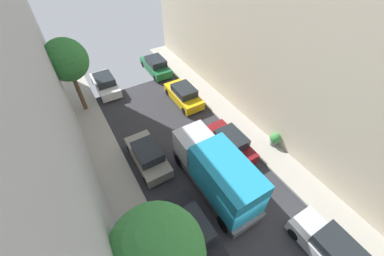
{
  "coord_description": "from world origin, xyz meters",
  "views": [
    {
      "loc": [
        -5.26,
        -3.23,
        13.06
      ],
      "look_at": [
        1.31,
        7.72,
        0.5
      ],
      "focal_mm": 22.02,
      "sensor_mm": 36.0,
      "label": 1
    }
  ],
  "objects_px": {
    "parked_car_left_1": "(192,230)",
    "parked_car_right_1": "(333,251)",
    "street_tree_0": "(66,60)",
    "potted_plant_2": "(275,139)",
    "parked_car_left_2": "(148,156)",
    "street_tree_2": "(156,254)",
    "delivery_truck": "(217,172)",
    "parked_car_right_2": "(230,143)",
    "parked_car_right_3": "(184,95)",
    "parked_car_right_4": "(156,66)",
    "parked_car_left_3": "(105,84)"
  },
  "relations": [
    {
      "from": "parked_car_left_2",
      "to": "delivery_truck",
      "type": "distance_m",
      "value": 4.97
    },
    {
      "from": "delivery_truck",
      "to": "parked_car_right_3",
      "type": "bearing_deg",
      "value": 72.78
    },
    {
      "from": "potted_plant_2",
      "to": "parked_car_left_1",
      "type": "bearing_deg",
      "value": -163.74
    },
    {
      "from": "parked_car_right_3",
      "to": "parked_car_right_4",
      "type": "height_order",
      "value": "same"
    },
    {
      "from": "parked_car_left_1",
      "to": "delivery_truck",
      "type": "distance_m",
      "value": 3.35
    },
    {
      "from": "parked_car_right_2",
      "to": "parked_car_right_4",
      "type": "distance_m",
      "value": 12.35
    },
    {
      "from": "parked_car_left_2",
      "to": "parked_car_right_3",
      "type": "relative_size",
      "value": 1.0
    },
    {
      "from": "parked_car_left_1",
      "to": "street_tree_2",
      "type": "xyz_separation_m",
      "value": [
        -2.23,
        -1.5,
        4.12
      ]
    },
    {
      "from": "delivery_truck",
      "to": "parked_car_right_2",
      "type": "bearing_deg",
      "value": 38.49
    },
    {
      "from": "parked_car_right_1",
      "to": "potted_plant_2",
      "type": "relative_size",
      "value": 3.96
    },
    {
      "from": "street_tree_0",
      "to": "delivery_truck",
      "type": "bearing_deg",
      "value": -67.23
    },
    {
      "from": "parked_car_left_2",
      "to": "street_tree_2",
      "type": "bearing_deg",
      "value": -107.14
    },
    {
      "from": "street_tree_2",
      "to": "parked_car_right_2",
      "type": "bearing_deg",
      "value": 34.93
    },
    {
      "from": "parked_car_left_1",
      "to": "parked_car_right_4",
      "type": "relative_size",
      "value": 1.0
    },
    {
      "from": "parked_car_left_1",
      "to": "parked_car_right_1",
      "type": "distance_m",
      "value": 6.98
    },
    {
      "from": "parked_car_left_1",
      "to": "parked_car_right_1",
      "type": "relative_size",
      "value": 1.0
    },
    {
      "from": "parked_car_left_1",
      "to": "street_tree_2",
      "type": "height_order",
      "value": "street_tree_2"
    },
    {
      "from": "parked_car_right_1",
      "to": "parked_car_right_2",
      "type": "bearing_deg",
      "value": 90.0
    },
    {
      "from": "parked_car_right_4",
      "to": "street_tree_0",
      "type": "distance_m",
      "value": 9.03
    },
    {
      "from": "parked_car_right_2",
      "to": "potted_plant_2",
      "type": "bearing_deg",
      "value": -24.71
    },
    {
      "from": "parked_car_left_3",
      "to": "parked_car_right_1",
      "type": "bearing_deg",
      "value": -74.91
    },
    {
      "from": "parked_car_right_3",
      "to": "street_tree_0",
      "type": "distance_m",
      "value": 9.31
    },
    {
      "from": "street_tree_0",
      "to": "potted_plant_2",
      "type": "height_order",
      "value": "street_tree_0"
    },
    {
      "from": "parked_car_right_2",
      "to": "parked_car_right_3",
      "type": "relative_size",
      "value": 1.0
    },
    {
      "from": "parked_car_left_1",
      "to": "parked_car_right_4",
      "type": "xyz_separation_m",
      "value": [
        5.4,
        16.18,
        0.0
      ]
    },
    {
      "from": "parked_car_left_3",
      "to": "street_tree_0",
      "type": "bearing_deg",
      "value": -141.46
    },
    {
      "from": "parked_car_right_2",
      "to": "parked_car_right_4",
      "type": "relative_size",
      "value": 1.0
    },
    {
      "from": "street_tree_0",
      "to": "street_tree_2",
      "type": "xyz_separation_m",
      "value": [
        0.13,
        -15.23,
        0.22
      ]
    },
    {
      "from": "parked_car_right_3",
      "to": "parked_car_right_4",
      "type": "distance_m",
      "value": 5.79
    },
    {
      "from": "parked_car_left_1",
      "to": "parked_car_right_1",
      "type": "height_order",
      "value": "same"
    },
    {
      "from": "parked_car_left_1",
      "to": "parked_car_right_2",
      "type": "relative_size",
      "value": 1.0
    },
    {
      "from": "parked_car_left_2",
      "to": "parked_car_left_3",
      "type": "relative_size",
      "value": 1.0
    },
    {
      "from": "parked_car_left_2",
      "to": "parked_car_right_1",
      "type": "bearing_deg",
      "value": -61.94
    },
    {
      "from": "parked_car_left_3",
      "to": "delivery_truck",
      "type": "distance_m",
      "value": 14.23
    },
    {
      "from": "street_tree_2",
      "to": "potted_plant_2",
      "type": "height_order",
      "value": "street_tree_2"
    },
    {
      "from": "potted_plant_2",
      "to": "street_tree_2",
      "type": "bearing_deg",
      "value": -159.59
    },
    {
      "from": "parked_car_right_3",
      "to": "delivery_truck",
      "type": "height_order",
      "value": "delivery_truck"
    },
    {
      "from": "parked_car_left_1",
      "to": "potted_plant_2",
      "type": "xyz_separation_m",
      "value": [
        8.39,
        2.45,
        0.03
      ]
    },
    {
      "from": "parked_car_left_2",
      "to": "street_tree_2",
      "type": "xyz_separation_m",
      "value": [
        -2.23,
        -7.22,
        4.12
      ]
    },
    {
      "from": "delivery_truck",
      "to": "parked_car_left_2",
      "type": "bearing_deg",
      "value": 123.76
    },
    {
      "from": "parked_car_right_4",
      "to": "street_tree_2",
      "type": "distance_m",
      "value": 19.69
    },
    {
      "from": "parked_car_left_3",
      "to": "parked_car_right_4",
      "type": "xyz_separation_m",
      "value": [
        5.4,
        0.57,
        0.0
      ]
    },
    {
      "from": "parked_car_right_2",
      "to": "street_tree_2",
      "type": "xyz_separation_m",
      "value": [
        -7.63,
        -5.33,
        4.12
      ]
    },
    {
      "from": "parked_car_left_1",
      "to": "parked_car_left_2",
      "type": "xyz_separation_m",
      "value": [
        0.0,
        5.71,
        0.0
      ]
    },
    {
      "from": "parked_car_right_3",
      "to": "street_tree_0",
      "type": "relative_size",
      "value": 0.69
    },
    {
      "from": "parked_car_left_2",
      "to": "parked_car_left_3",
      "type": "distance_m",
      "value": 9.89
    },
    {
      "from": "parked_car_right_1",
      "to": "potted_plant_2",
      "type": "xyz_separation_m",
      "value": [
        2.99,
        6.86,
        0.03
      ]
    },
    {
      "from": "parked_car_right_2",
      "to": "potted_plant_2",
      "type": "distance_m",
      "value": 3.29
    },
    {
      "from": "parked_car_right_4",
      "to": "parked_car_left_1",
      "type": "bearing_deg",
      "value": -108.46
    },
    {
      "from": "parked_car_right_3",
      "to": "potted_plant_2",
      "type": "bearing_deg",
      "value": -69.37
    }
  ]
}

